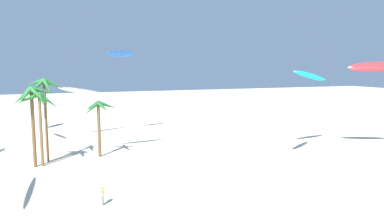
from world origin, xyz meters
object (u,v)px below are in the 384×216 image
palm_tree_1 (39,105)px  person_near_left (102,194)px  flying_kite_4 (310,76)px  flying_kite_6 (84,92)px  flying_kite_8 (121,54)px  palm_tree_3 (32,101)px  flying_kite_7 (376,67)px  palm_tree_4 (99,111)px  palm_tree_2 (45,91)px

palm_tree_1 → person_near_left: bearing=-69.3°
flying_kite_4 → flying_kite_6: 34.19m
palm_tree_1 → flying_kite_8: (11.46, 14.85, 6.28)m
palm_tree_3 → flying_kite_4: 34.48m
flying_kite_7 → person_near_left: bearing=-171.0°
flying_kite_6 → person_near_left: flying_kite_6 is taller
palm_tree_1 → flying_kite_8: 19.78m
palm_tree_4 → flying_kite_6: 14.12m
palm_tree_2 → flying_kite_7: 40.94m
palm_tree_3 → flying_kite_8: flying_kite_8 is taller
palm_tree_2 → flying_kite_4: bearing=-9.4°
flying_kite_6 → palm_tree_2: bearing=-109.9°
flying_kite_8 → person_near_left: flying_kite_8 is taller
palm_tree_1 → flying_kite_7: (40.17, -8.07, 4.20)m
palm_tree_2 → flying_kite_4: size_ratio=0.89×
palm_tree_2 → palm_tree_4: (5.98, 0.20, -2.57)m
palm_tree_3 → flying_kite_8: (12.13, 14.87, 5.87)m
palm_tree_4 → palm_tree_3: bearing=-164.4°
palm_tree_1 → flying_kite_4: bearing=-6.2°
palm_tree_2 → palm_tree_4: palm_tree_2 is taller
palm_tree_3 → palm_tree_4: bearing=15.6°
palm_tree_3 → palm_tree_1: bearing=2.3°
palm_tree_3 → flying_kite_4: (34.19, -3.64, 2.56)m
flying_kite_4 → flying_kite_6: flying_kite_4 is taller
palm_tree_3 → flying_kite_6: size_ratio=0.80×
flying_kite_6 → flying_kite_7: (34.49, -24.06, 3.96)m
palm_tree_1 → palm_tree_2: size_ratio=0.85×
palm_tree_3 → flying_kite_7: (40.84, -8.04, 3.79)m
flying_kite_8 → palm_tree_2: bearing=-129.9°
palm_tree_1 → palm_tree_3: size_ratio=0.92×
palm_tree_2 → palm_tree_3: size_ratio=1.09×
flying_kite_8 → flying_kite_7: bearing=-38.6°
person_near_left → flying_kite_4: bearing=19.3°
flying_kite_8 → person_near_left: size_ratio=8.42×
palm_tree_4 → flying_kite_6: (-0.83, 14.02, 1.47)m
flying_kite_4 → person_near_left: flying_kite_4 is taller
flying_kite_6 → flying_kite_8: (5.78, -1.14, 6.04)m
flying_kite_6 → flying_kite_4: bearing=-35.2°
flying_kite_7 → palm_tree_3: bearing=168.9°
palm_tree_1 → palm_tree_3: 0.78m
palm_tree_4 → person_near_left: 16.37m
palm_tree_2 → flying_kite_4: flying_kite_4 is taller
palm_tree_2 → person_near_left: 17.68m
palm_tree_3 → flying_kite_7: flying_kite_7 is taller
palm_tree_2 → person_near_left: size_ratio=5.99×
palm_tree_2 → palm_tree_3: 2.36m
palm_tree_2 → flying_kite_7: bearing=-14.0°
flying_kite_6 → flying_kite_8: 8.44m
flying_kite_4 → flying_kite_7: 8.07m
palm_tree_2 → flying_kite_8: (10.93, 13.07, 4.93)m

